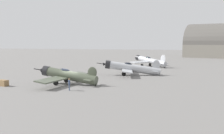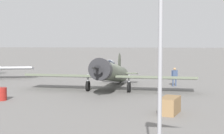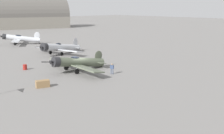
{
  "view_description": "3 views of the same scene",
  "coord_description": "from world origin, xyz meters",
  "px_view_note": "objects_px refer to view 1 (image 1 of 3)",
  "views": [
    {
      "loc": [
        -42.19,
        -18.9,
        6.58
      ],
      "look_at": [
        14.18,
        -2.55,
        1.6
      ],
      "focal_mm": 48.35,
      "sensor_mm": 36.0,
      "label": 1
    },
    {
      "loc": [
        -3.22,
        26.56,
        3.84
      ],
      "look_at": [
        0.0,
        0.0,
        1.8
      ],
      "focal_mm": 52.71,
      "sensor_mm": 36.0,
      "label": 2
    },
    {
      "loc": [
        -34.5,
        25.09,
        10.08
      ],
      "look_at": [
        -5.19,
        -2.17,
        1.1
      ],
      "focal_mm": 43.63,
      "sensor_mm": 36.0,
      "label": 3
    }
  ],
  "objects_px": {
    "airplane_mid_apron": "(131,68)",
    "airplane_foreground": "(67,75)",
    "fuel_drum": "(54,76)",
    "equipment_crate": "(3,83)",
    "ground_crew_mechanic": "(69,83)",
    "airplane_far_line": "(150,61)"
  },
  "relations": [
    {
      "from": "airplane_far_line",
      "to": "fuel_drum",
      "type": "xyz_separation_m",
      "value": [
        -29.13,
        12.65,
        -1.17
      ]
    },
    {
      "from": "airplane_mid_apron",
      "to": "fuel_drum",
      "type": "bearing_deg",
      "value": 21.82
    },
    {
      "from": "ground_crew_mechanic",
      "to": "equipment_crate",
      "type": "distance_m",
      "value": 11.17
    },
    {
      "from": "equipment_crate",
      "to": "airplane_foreground",
      "type": "bearing_deg",
      "value": -63.29
    },
    {
      "from": "equipment_crate",
      "to": "ground_crew_mechanic",
      "type": "bearing_deg",
      "value": -95.1
    },
    {
      "from": "equipment_crate",
      "to": "fuel_drum",
      "type": "distance_m",
      "value": 11.12
    },
    {
      "from": "airplane_foreground",
      "to": "airplane_mid_apron",
      "type": "relative_size",
      "value": 1.09
    },
    {
      "from": "airplane_foreground",
      "to": "airplane_far_line",
      "type": "relative_size",
      "value": 1.25
    },
    {
      "from": "ground_crew_mechanic",
      "to": "fuel_drum",
      "type": "distance_m",
      "value": 14.43
    },
    {
      "from": "airplane_foreground",
      "to": "airplane_mid_apron",
      "type": "xyz_separation_m",
      "value": [
        15.24,
        -6.59,
        -0.01
      ]
    },
    {
      "from": "fuel_drum",
      "to": "airplane_far_line",
      "type": "bearing_deg",
      "value": -23.48
    },
    {
      "from": "fuel_drum",
      "to": "equipment_crate",
      "type": "bearing_deg",
      "value": 165.56
    },
    {
      "from": "airplane_mid_apron",
      "to": "fuel_drum",
      "type": "distance_m",
      "value": 15.05
    },
    {
      "from": "airplane_mid_apron",
      "to": "airplane_foreground",
      "type": "bearing_deg",
      "value": 53.01
    },
    {
      "from": "airplane_far_line",
      "to": "airplane_foreground",
      "type": "bearing_deg",
      "value": 110.63
    },
    {
      "from": "airplane_foreground",
      "to": "fuel_drum",
      "type": "bearing_deg",
      "value": -45.16
    },
    {
      "from": "airplane_mid_apron",
      "to": "ground_crew_mechanic",
      "type": "distance_m",
      "value": 20.84
    },
    {
      "from": "airplane_mid_apron",
      "to": "ground_crew_mechanic",
      "type": "bearing_deg",
      "value": 65.6
    },
    {
      "from": "airplane_foreground",
      "to": "fuel_drum",
      "type": "distance_m",
      "value": 8.69
    },
    {
      "from": "airplane_foreground",
      "to": "equipment_crate",
      "type": "bearing_deg",
      "value": 30.7
    },
    {
      "from": "airplane_foreground",
      "to": "equipment_crate",
      "type": "distance_m",
      "value": 9.48
    },
    {
      "from": "ground_crew_mechanic",
      "to": "equipment_crate",
      "type": "xyz_separation_m",
      "value": [
        0.99,
        11.11,
        -0.54
      ]
    }
  ]
}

